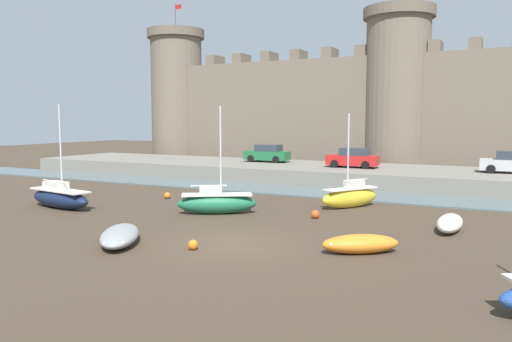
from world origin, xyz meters
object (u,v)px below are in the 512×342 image
at_px(sailboat_foreground_right, 217,202).
at_px(car_quay_east, 511,163).
at_px(rowboat_foreground_left, 120,235).
at_px(mooring_buoy_mid_mud, 193,245).
at_px(rowboat_midflat_right, 360,243).
at_px(car_quay_centre_west, 353,158).
at_px(mooring_buoy_off_centre, 315,214).
at_px(sailboat_near_channel_left, 60,197).
at_px(mooring_buoy_near_shore, 167,195).
at_px(rowboat_midflat_left, 450,223).
at_px(sailboat_foreground_centre, 350,196).
at_px(car_quay_west, 267,154).

relative_size(sailboat_foreground_right, car_quay_east, 1.42).
bearing_deg(rowboat_foreground_left, mooring_buoy_mid_mud, 9.50).
height_order(rowboat_midflat_right, car_quay_centre_west, car_quay_centre_west).
relative_size(mooring_buoy_mid_mud, mooring_buoy_off_centre, 0.91).
bearing_deg(sailboat_near_channel_left, car_quay_centre_west, 58.50).
bearing_deg(sailboat_near_channel_left, rowboat_midflat_right, -5.76).
relative_size(sailboat_near_channel_left, rowboat_foreground_left, 1.50).
bearing_deg(car_quay_east, mooring_buoy_near_shore, -143.61).
relative_size(rowboat_midflat_left, car_quay_east, 0.82).
height_order(rowboat_midflat_right, mooring_buoy_off_centre, rowboat_midflat_right).
height_order(rowboat_midflat_left, mooring_buoy_near_shore, rowboat_midflat_left).
bearing_deg(rowboat_midflat_left, mooring_buoy_off_centre, -178.86).
relative_size(rowboat_midflat_right, rowboat_foreground_left, 0.78).
height_order(mooring_buoy_near_shore, car_quay_east, car_quay_east).
distance_m(sailboat_foreground_right, mooring_buoy_near_shore, 6.39).
bearing_deg(sailboat_foreground_centre, mooring_buoy_mid_mud, -103.06).
height_order(sailboat_foreground_centre, rowboat_foreground_left, sailboat_foreground_centre).
bearing_deg(mooring_buoy_mid_mud, rowboat_foreground_left, -170.50).
height_order(sailboat_foreground_right, rowboat_midflat_left, sailboat_foreground_right).
bearing_deg(mooring_buoy_off_centre, sailboat_foreground_right, -167.05).
height_order(mooring_buoy_mid_mud, mooring_buoy_off_centre, mooring_buoy_off_centre).
distance_m(sailboat_foreground_centre, rowboat_midflat_right, 10.17).
bearing_deg(rowboat_midflat_right, mooring_buoy_near_shore, 153.22).
height_order(rowboat_midflat_left, car_quay_centre_west, car_quay_centre_west).
distance_m(sailboat_near_channel_left, car_quay_east, 31.04).
height_order(sailboat_foreground_right, mooring_buoy_near_shore, sailboat_foreground_right).
xyz_separation_m(car_quay_west, car_quay_centre_west, (8.61, -1.76, 0.00)).
bearing_deg(sailboat_foreground_right, rowboat_midflat_right, -25.82).
relative_size(rowboat_midflat_right, car_quay_east, 0.75).
relative_size(rowboat_midflat_right, car_quay_centre_west, 0.75).
relative_size(rowboat_midflat_right, mooring_buoy_near_shore, 7.30).
bearing_deg(car_quay_east, rowboat_foreground_left, -119.81).
distance_m(rowboat_midflat_right, mooring_buoy_off_centre, 6.88).
relative_size(sailboat_foreground_centre, car_quay_east, 1.33).
bearing_deg(car_quay_west, sailboat_near_channel_left, -98.83).
height_order(rowboat_midflat_left, rowboat_foreground_left, rowboat_midflat_left).
bearing_deg(rowboat_foreground_left, car_quay_east, 60.19).
bearing_deg(rowboat_midflat_right, sailboat_foreground_right, 154.18).
bearing_deg(mooring_buoy_near_shore, sailboat_foreground_centre, 10.66).
bearing_deg(sailboat_foreground_centre, car_quay_west, 131.39).
relative_size(mooring_buoy_off_centre, car_quay_west, 0.11).
relative_size(rowboat_foreground_left, car_quay_centre_west, 0.97).
relative_size(rowboat_midflat_right, mooring_buoy_mid_mud, 7.74).
height_order(rowboat_foreground_left, car_quay_centre_west, car_quay_centre_west).
bearing_deg(mooring_buoy_mid_mud, sailboat_foreground_centre, 76.94).
distance_m(mooring_buoy_mid_mud, car_quay_east, 27.16).
relative_size(rowboat_midflat_left, rowboat_midflat_right, 1.09).
height_order(car_quay_east, car_quay_west, same).
bearing_deg(mooring_buoy_mid_mud, mooring_buoy_near_shore, 131.26).
xyz_separation_m(sailboat_foreground_centre, car_quay_west, (-11.78, 13.36, 1.34)).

